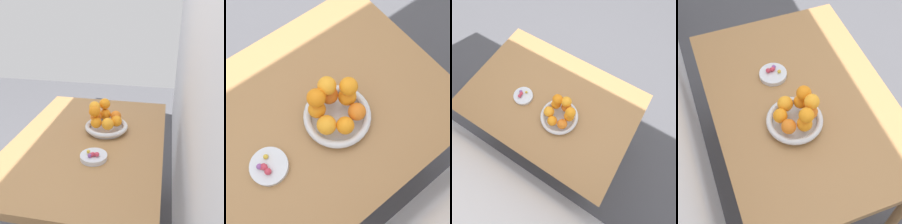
# 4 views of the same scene
# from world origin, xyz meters

# --- Properties ---
(ground_plane) EXTENTS (6.00, 6.00, 0.00)m
(ground_plane) POSITION_xyz_m (0.00, 0.00, 0.00)
(ground_plane) COLOR #4C4C51
(dining_table) EXTENTS (1.10, 0.76, 0.74)m
(dining_table) POSITION_xyz_m (0.00, 0.00, 0.65)
(dining_table) COLOR #9E7042
(dining_table) RESTS_ON ground_plane
(fruit_bowl) EXTENTS (0.23, 0.23, 0.04)m
(fruit_bowl) POSITION_xyz_m (-0.11, 0.07, 0.76)
(fruit_bowl) COLOR silver
(fruit_bowl) RESTS_ON dining_table
(candy_dish) EXTENTS (0.12, 0.12, 0.02)m
(candy_dish) POSITION_xyz_m (0.16, 0.07, 0.75)
(candy_dish) COLOR silver
(candy_dish) RESTS_ON dining_table
(orange_0) EXTENTS (0.06, 0.06, 0.06)m
(orange_0) POSITION_xyz_m (-0.06, 0.03, 0.81)
(orange_0) COLOR orange
(orange_0) RESTS_ON fruit_bowl
(orange_1) EXTENTS (0.06, 0.06, 0.06)m
(orange_1) POSITION_xyz_m (-0.05, 0.09, 0.81)
(orange_1) COLOR orange
(orange_1) RESTS_ON fruit_bowl
(orange_2) EXTENTS (0.06, 0.06, 0.06)m
(orange_2) POSITION_xyz_m (-0.10, 0.13, 0.81)
(orange_2) COLOR orange
(orange_2) RESTS_ON fruit_bowl
(orange_3) EXTENTS (0.06, 0.06, 0.06)m
(orange_3) POSITION_xyz_m (-0.16, 0.11, 0.81)
(orange_3) COLOR orange
(orange_3) RESTS_ON fruit_bowl
(orange_4) EXTENTS (0.06, 0.06, 0.06)m
(orange_4) POSITION_xyz_m (-0.17, 0.05, 0.81)
(orange_4) COLOR orange
(orange_4) RESTS_ON fruit_bowl
(orange_5) EXTENTS (0.06, 0.06, 0.06)m
(orange_5) POSITION_xyz_m (-0.12, 0.01, 0.81)
(orange_5) COLOR orange
(orange_5) RESTS_ON fruit_bowl
(orange_6) EXTENTS (0.06, 0.06, 0.06)m
(orange_6) POSITION_xyz_m (-0.17, 0.05, 0.87)
(orange_6) COLOR orange
(orange_6) RESTS_ON orange_4
(orange_7) EXTENTS (0.06, 0.06, 0.06)m
(orange_7) POSITION_xyz_m (-0.12, 0.01, 0.87)
(orange_7) COLOR orange
(orange_7) RESTS_ON orange_5
(orange_8) EXTENTS (0.06, 0.06, 0.06)m
(orange_8) POSITION_xyz_m (-0.07, 0.02, 0.87)
(orange_8) COLOR orange
(orange_8) RESTS_ON orange_0
(candy_ball_0) EXTENTS (0.01, 0.01, 0.01)m
(candy_ball_0) POSITION_xyz_m (0.18, 0.06, 0.77)
(candy_ball_0) COLOR #C6384C
(candy_ball_0) RESTS_ON candy_dish
(candy_ball_1) EXTENTS (0.02, 0.02, 0.02)m
(candy_ball_1) POSITION_xyz_m (0.15, 0.04, 0.77)
(candy_ball_1) COLOR gold
(candy_ball_1) RESTS_ON candy_dish
(candy_ball_2) EXTENTS (0.02, 0.02, 0.02)m
(candy_ball_2) POSITION_xyz_m (0.17, 0.09, 0.77)
(candy_ball_2) COLOR #C6384C
(candy_ball_2) RESTS_ON candy_dish
(candy_ball_3) EXTENTS (0.02, 0.02, 0.02)m
(candy_ball_3) POSITION_xyz_m (0.19, 0.06, 0.77)
(candy_ball_3) COLOR #8C4C99
(candy_ball_3) RESTS_ON candy_dish
(candy_ball_4) EXTENTS (0.02, 0.02, 0.02)m
(candy_ball_4) POSITION_xyz_m (0.18, 0.07, 0.77)
(candy_ball_4) COLOR #C6384C
(candy_ball_4) RESTS_ON candy_dish
(candy_ball_5) EXTENTS (0.02, 0.02, 0.02)m
(candy_ball_5) POSITION_xyz_m (0.18, 0.07, 0.77)
(candy_ball_5) COLOR #C6384C
(candy_ball_5) RESTS_ON candy_dish
(candy_ball_6) EXTENTS (0.02, 0.02, 0.02)m
(candy_ball_6) POSITION_xyz_m (0.18, 0.07, 0.77)
(candy_ball_6) COLOR #C6384C
(candy_ball_6) RESTS_ON candy_dish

